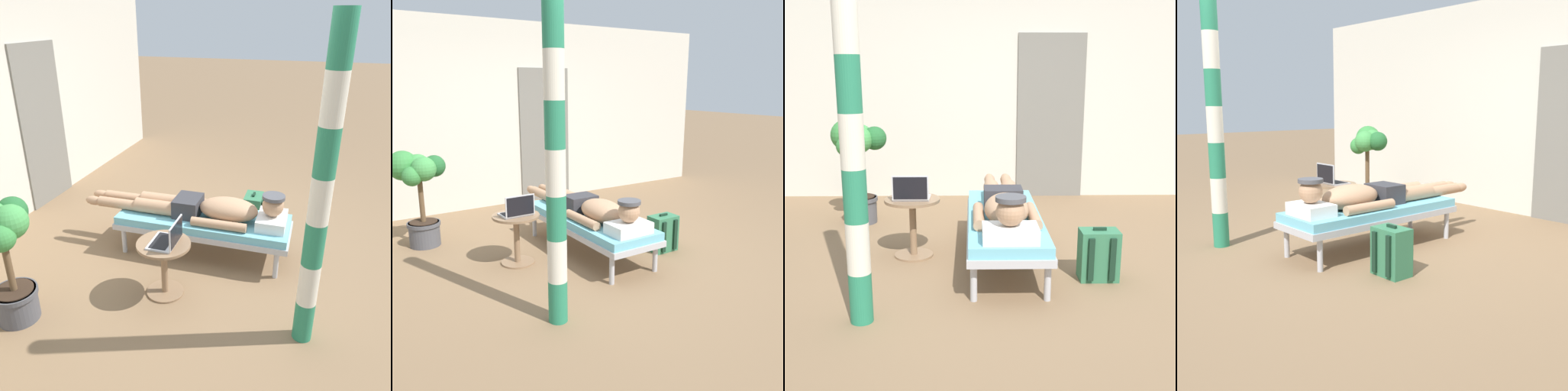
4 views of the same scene
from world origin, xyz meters
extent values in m
plane|color=#846647|center=(0.00, 0.00, 0.00)|extent=(40.00, 40.00, 0.00)
cube|color=beige|center=(-0.10, 2.64, 1.35)|extent=(7.60, 0.20, 2.70)
cube|color=slate|center=(0.63, 2.53, 1.02)|extent=(0.84, 0.03, 2.04)
cylinder|color=#B7B7BC|center=(-0.36, 0.95, 0.14)|extent=(0.05, 0.05, 0.28)
cylinder|color=#B7B7BC|center=(0.17, 0.95, 0.14)|extent=(0.05, 0.05, 0.28)
cylinder|color=#B7B7BC|center=(-0.36, -0.65, 0.14)|extent=(0.05, 0.05, 0.28)
cylinder|color=#B7B7BC|center=(0.17, -0.65, 0.14)|extent=(0.05, 0.05, 0.28)
cube|color=#B7B7BC|center=(-0.10, 0.15, 0.31)|extent=(0.63, 1.80, 0.06)
cube|color=#6BB7CC|center=(-0.10, 0.15, 0.38)|extent=(0.60, 1.76, 0.08)
cube|color=white|center=(-0.10, -0.55, 0.47)|extent=(0.40, 0.28, 0.11)
sphere|color=tan|center=(-0.10, -0.55, 0.64)|extent=(0.21, 0.21, 0.21)
cylinder|color=#4C4C51|center=(-0.10, -0.55, 0.73)|extent=(0.22, 0.22, 0.03)
ellipsoid|color=tan|center=(-0.10, -0.11, 0.54)|extent=(0.35, 0.60, 0.23)
cylinder|color=tan|center=(-0.32, -0.06, 0.46)|extent=(0.09, 0.55, 0.09)
cylinder|color=tan|center=(0.12, -0.06, 0.46)|extent=(0.09, 0.55, 0.09)
cube|color=#333338|center=(-0.10, 0.32, 0.52)|extent=(0.33, 0.26, 0.19)
cylinder|color=tan|center=(-0.18, 0.66, 0.49)|extent=(0.15, 0.42, 0.15)
cylinder|color=tan|center=(-0.18, 1.09, 0.47)|extent=(0.11, 0.44, 0.11)
ellipsoid|color=tan|center=(-0.18, 1.38, 0.47)|extent=(0.09, 0.20, 0.10)
cylinder|color=tan|center=(-0.01, 0.66, 0.49)|extent=(0.15, 0.42, 0.15)
cylinder|color=tan|center=(-0.01, 1.09, 0.47)|extent=(0.11, 0.44, 0.11)
ellipsoid|color=tan|center=(-0.01, 1.38, 0.47)|extent=(0.09, 0.20, 0.10)
cylinder|color=#8C6B4C|center=(-0.89, 0.29, 0.01)|extent=(0.34, 0.34, 0.02)
cylinder|color=#8C6B4C|center=(-0.89, 0.29, 0.26)|extent=(0.06, 0.06, 0.48)
cylinder|color=#8C6B4C|center=(-0.89, 0.29, 0.51)|extent=(0.48, 0.48, 0.02)
cube|color=silver|center=(-0.89, 0.29, 0.53)|extent=(0.31, 0.22, 0.02)
cube|color=black|center=(-0.89, 0.30, 0.54)|extent=(0.27, 0.15, 0.00)
cube|color=silver|center=(-0.89, 0.18, 0.64)|extent=(0.31, 0.01, 0.21)
cube|color=black|center=(-0.89, 0.17, 0.64)|extent=(0.29, 0.00, 0.19)
cube|color=#33724C|center=(0.62, -0.26, 0.20)|extent=(0.30, 0.20, 0.40)
cube|color=#33724C|center=(0.62, -0.14, 0.13)|extent=(0.23, 0.04, 0.18)
cube|color=black|center=(0.54, -0.37, 0.20)|extent=(0.04, 0.02, 0.34)
cube|color=black|center=(0.71, -0.37, 0.20)|extent=(0.04, 0.02, 0.34)
cube|color=black|center=(0.62, -0.26, 0.41)|extent=(0.10, 0.02, 0.02)
cylinder|color=#4C4C51|center=(-1.56, 1.35, 0.14)|extent=(0.34, 0.34, 0.28)
cylinder|color=#4C4C51|center=(-1.56, 1.35, 0.26)|extent=(0.37, 0.37, 0.04)
cylinder|color=#332319|center=(-1.56, 1.35, 0.29)|extent=(0.31, 0.31, 0.01)
cylinder|color=brown|center=(-1.56, 1.35, 0.53)|extent=(0.06, 0.06, 0.49)
sphere|color=#23602D|center=(-1.39, 1.37, 0.91)|extent=(0.25, 0.25, 0.25)
sphere|color=#429347|center=(-1.55, 1.43, 0.91)|extent=(0.27, 0.27, 0.27)
sphere|color=#38843D|center=(-1.70, 1.48, 0.93)|extent=(0.33, 0.33, 0.33)
sphere|color=#38843D|center=(-1.66, 1.27, 0.84)|extent=(0.22, 0.22, 0.22)
sphere|color=#429347|center=(-1.53, 1.28, 0.90)|extent=(0.27, 0.27, 0.27)
cylinder|color=#267F59|center=(-1.10, -0.94, 0.17)|extent=(0.15, 0.15, 0.34)
cylinder|color=silver|center=(-1.10, -0.94, 0.51)|extent=(0.15, 0.15, 0.34)
cylinder|color=#267F59|center=(-1.10, -0.94, 0.85)|extent=(0.15, 0.15, 0.34)
cylinder|color=silver|center=(-1.10, -0.94, 1.19)|extent=(0.15, 0.15, 0.34)
cylinder|color=#267F59|center=(-1.10, -0.94, 1.53)|extent=(0.15, 0.15, 0.34)
cylinder|color=silver|center=(-1.10, -0.94, 1.87)|extent=(0.15, 0.15, 0.34)
cylinder|color=#267F59|center=(-1.10, -0.94, 2.21)|extent=(0.15, 0.15, 0.34)
camera|label=1|loc=(-3.71, -0.86, 2.34)|focal=37.18mm
camera|label=2|loc=(-2.61, -3.69, 1.82)|focal=40.56mm
camera|label=3|loc=(-0.38, -4.13, 1.63)|focal=48.30mm
camera|label=4|loc=(3.45, -2.91, 1.38)|focal=45.50mm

